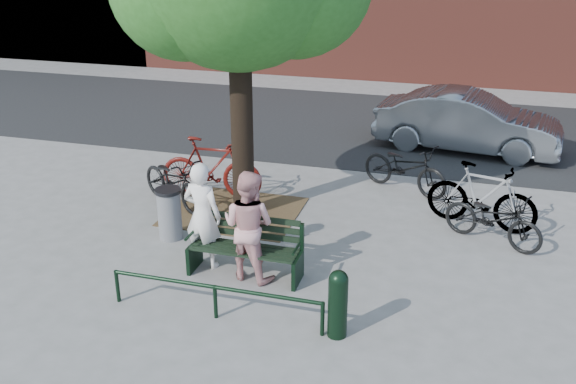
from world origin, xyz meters
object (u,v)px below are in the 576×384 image
(bicycle_c, at_px, (405,167))
(parked_car, at_px, (468,122))
(person_right, at_px, (248,226))
(litter_bin, at_px, (169,213))
(park_bench, at_px, (246,245))
(person_left, at_px, (203,215))
(bollard, at_px, (338,301))

(bicycle_c, distance_m, parked_car, 3.21)
(person_right, xyz_separation_m, litter_bin, (-1.75, 0.88, -0.40))
(park_bench, height_order, parked_car, parked_car)
(person_left, bearing_deg, bicycle_c, -116.29)
(person_right, relative_size, bicycle_c, 0.89)
(bollard, distance_m, litter_bin, 3.92)
(park_bench, height_order, person_right, person_right)
(park_bench, distance_m, litter_bin, 1.85)
(person_left, relative_size, parked_car, 0.40)
(park_bench, xyz_separation_m, bicycle_c, (1.95, 4.07, 0.03))
(person_left, height_order, bollard, person_left)
(bollard, bearing_deg, park_bench, 144.01)
(parked_car, bearing_deg, bollard, 178.00)
(park_bench, relative_size, bollard, 1.80)
(parked_car, bearing_deg, person_left, 158.96)
(person_right, height_order, bollard, person_right)
(person_left, relative_size, person_right, 1.00)
(parked_car, bearing_deg, litter_bin, 150.35)
(person_right, bearing_deg, bollard, 155.98)
(bicycle_c, bearing_deg, bollard, -156.37)
(person_right, distance_m, parked_car, 7.76)
(person_left, relative_size, bicycle_c, 0.89)
(park_bench, bearing_deg, litter_bin, 154.47)
(bicycle_c, bearing_deg, litter_bin, 158.54)
(person_right, distance_m, litter_bin, 2.00)
(litter_bin, bearing_deg, person_right, -26.78)
(bollard, relative_size, bicycle_c, 0.50)
(person_right, bearing_deg, person_left, 0.49)
(person_right, xyz_separation_m, bollard, (1.61, -1.14, -0.35))
(litter_bin, bearing_deg, person_left, -37.66)
(person_right, distance_m, bicycle_c, 4.57)
(litter_bin, distance_m, parked_car, 7.87)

